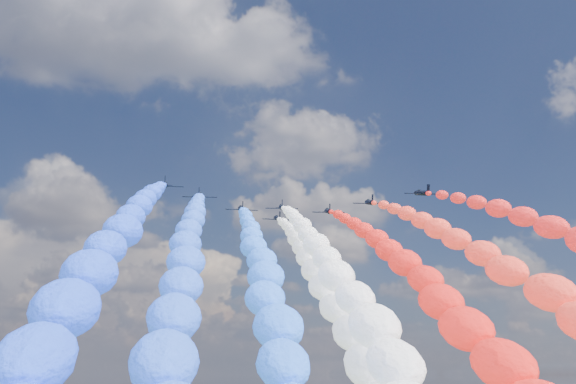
{
  "coord_description": "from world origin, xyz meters",
  "views": [
    {
      "loc": [
        -17.55,
        -148.02,
        59.36
      ],
      "look_at": [
        0.0,
        4.0,
        100.95
      ],
      "focal_mm": 42.02,
      "sensor_mm": 36.0,
      "label": 1
    }
  ],
  "objects": [
    {
      "name": "jet_5",
      "position": [
        11.28,
        13.79,
        98.95
      ],
      "size": [
        8.59,
        11.33,
        5.1
      ],
      "primitive_type": null,
      "rotation": [
        0.27,
        0.0,
        -0.06
      ],
      "color": "black"
    },
    {
      "name": "jet_3",
      "position": [
        -0.77,
        11.08,
        98.95
      ],
      "size": [
        8.61,
        11.34,
        5.1
      ],
      "primitive_type": null,
      "rotation": [
        0.27,
        0.0,
        -0.07
      ],
      "color": "black"
    },
    {
      "name": "trail_6",
      "position": [
        19.56,
        -55.42,
        74.91
      ],
      "size": [
        5.74,
        115.66,
        51.41
      ],
      "primitive_type": null,
      "color": "#F53628"
    },
    {
      "name": "jet_0",
      "position": [
        -27.87,
        -5.94,
        98.95
      ],
      "size": [
        8.4,
        11.2,
        5.1
      ],
      "primitive_type": null,
      "rotation": [
        0.27,
        0.0,
        0.05
      ],
      "color": "black"
    },
    {
      "name": "trail_3",
      "position": [
        -0.77,
        -48.2,
        74.91
      ],
      "size": [
        5.74,
        115.66,
        51.41
      ],
      "primitive_type": null,
      "color": "white"
    },
    {
      "name": "trail_1",
      "position": [
        -20.51,
        -56.87,
        74.91
      ],
      "size": [
        5.74,
        115.66,
        51.41
      ],
      "primitive_type": null,
      "color": "blue"
    },
    {
      "name": "trail_5",
      "position": [
        11.28,
        -45.5,
        74.91
      ],
      "size": [
        5.74,
        115.66,
        51.41
      ],
      "primitive_type": null,
      "color": "red"
    },
    {
      "name": "trail_4",
      "position": [
        -0.52,
        -36.05,
        74.91
      ],
      "size": [
        5.74,
        115.66,
        51.41
      ],
      "primitive_type": null,
      "color": "white"
    },
    {
      "name": "trail_0",
      "position": [
        -27.87,
        -65.22,
        74.91
      ],
      "size": [
        5.74,
        115.66,
        51.41
      ],
      "primitive_type": null,
      "color": "blue"
    },
    {
      "name": "jet_2",
      "position": [
        -10.51,
        13.72,
        98.95
      ],
      "size": [
        8.4,
        11.19,
        5.1
      ],
      "primitive_type": null,
      "rotation": [
        0.27,
        0.0,
        0.05
      ],
      "color": "black"
    },
    {
      "name": "jet_6",
      "position": [
        19.56,
        3.87,
        98.95
      ],
      "size": [
        8.5,
        11.26,
        5.1
      ],
      "primitive_type": null,
      "rotation": [
        0.27,
        0.0,
        -0.06
      ],
      "color": "black"
    },
    {
      "name": "jet_4",
      "position": [
        -0.52,
        23.23,
        98.95
      ],
      "size": [
        8.43,
        11.21,
        5.1
      ],
      "primitive_type": null,
      "rotation": [
        0.27,
        0.0,
        0.05
      ],
      "color": "black"
    },
    {
      "name": "jet_7",
      "position": [
        29.36,
        -5.9,
        98.95
      ],
      "size": [
        8.52,
        11.28,
        5.1
      ],
      "primitive_type": null,
      "rotation": [
        0.27,
        0.0,
        0.06
      ],
      "color": "black"
    },
    {
      "name": "trail_7",
      "position": [
        29.36,
        -65.18,
        74.91
      ],
      "size": [
        5.74,
        115.66,
        51.41
      ],
      "primitive_type": null,
      "color": "red"
    },
    {
      "name": "jet_1",
      "position": [
        -20.51,
        2.42,
        98.95
      ],
      "size": [
        8.28,
        11.11,
        5.1
      ],
      "primitive_type": null,
      "rotation": [
        0.27,
        0.0,
        -0.03
      ],
      "color": "black"
    },
    {
      "name": "trail_2",
      "position": [
        -10.51,
        -45.57,
        74.91
      ],
      "size": [
        5.74,
        115.66,
        51.41
      ],
      "primitive_type": null,
      "color": "blue"
    }
  ]
}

